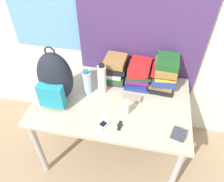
{
  "coord_description": "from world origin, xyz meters",
  "views": [
    {
      "loc": [
        0.26,
        -0.87,
        2.07
      ],
      "look_at": [
        0.0,
        0.41,
        0.85
      ],
      "focal_mm": 35.0,
      "sensor_mm": 36.0,
      "label": 1
    }
  ],
  "objects_px": {
    "water_bottle": "(87,82)",
    "sports_bottle": "(102,79)",
    "sunscreen_bottle": "(126,107)",
    "book_stack_left": "(115,70)",
    "book_stack_center": "(139,73)",
    "backpack": "(55,79)",
    "book_stack_right": "(164,74)",
    "sunglasses_case": "(132,98)",
    "wristwatch": "(120,125)",
    "camera_pouch": "(179,134)",
    "cell_phone": "(103,124)"
  },
  "relations": [
    {
      "from": "book_stack_left",
      "to": "wristwatch",
      "type": "distance_m",
      "value": 0.55
    },
    {
      "from": "book_stack_right",
      "to": "sunscreen_bottle",
      "type": "relative_size",
      "value": 2.0
    },
    {
      "from": "sports_bottle",
      "to": "camera_pouch",
      "type": "height_order",
      "value": "sports_bottle"
    },
    {
      "from": "sports_bottle",
      "to": "camera_pouch",
      "type": "bearing_deg",
      "value": -29.5
    },
    {
      "from": "book_stack_right",
      "to": "sunscreen_bottle",
      "type": "height_order",
      "value": "book_stack_right"
    },
    {
      "from": "water_bottle",
      "to": "sunglasses_case",
      "type": "xyz_separation_m",
      "value": [
        0.4,
        -0.02,
        -0.09
      ]
    },
    {
      "from": "camera_pouch",
      "to": "sunglasses_case",
      "type": "bearing_deg",
      "value": 140.26
    },
    {
      "from": "sports_bottle",
      "to": "cell_phone",
      "type": "distance_m",
      "value": 0.41
    },
    {
      "from": "sunscreen_bottle",
      "to": "cell_phone",
      "type": "bearing_deg",
      "value": -134.51
    },
    {
      "from": "book_stack_right",
      "to": "sunglasses_case",
      "type": "distance_m",
      "value": 0.35
    },
    {
      "from": "sunglasses_case",
      "to": "wristwatch",
      "type": "relative_size",
      "value": 1.65
    },
    {
      "from": "water_bottle",
      "to": "sports_bottle",
      "type": "relative_size",
      "value": 0.82
    },
    {
      "from": "book_stack_center",
      "to": "wristwatch",
      "type": "relative_size",
      "value": 3.11
    },
    {
      "from": "sports_bottle",
      "to": "sunglasses_case",
      "type": "bearing_deg",
      "value": -11.32
    },
    {
      "from": "sunglasses_case",
      "to": "cell_phone",
      "type": "bearing_deg",
      "value": -119.12
    },
    {
      "from": "cell_phone",
      "to": "water_bottle",
      "type": "bearing_deg",
      "value": 123.27
    },
    {
      "from": "wristwatch",
      "to": "sports_bottle",
      "type": "bearing_deg",
      "value": 121.79
    },
    {
      "from": "sunglasses_case",
      "to": "camera_pouch",
      "type": "height_order",
      "value": "camera_pouch"
    },
    {
      "from": "cell_phone",
      "to": "book_stack_left",
      "type": "bearing_deg",
      "value": 91.8
    },
    {
      "from": "book_stack_left",
      "to": "cell_phone",
      "type": "bearing_deg",
      "value": -88.2
    },
    {
      "from": "sunglasses_case",
      "to": "backpack",
      "type": "bearing_deg",
      "value": -169.66
    },
    {
      "from": "book_stack_left",
      "to": "book_stack_right",
      "type": "relative_size",
      "value": 0.8
    },
    {
      "from": "book_stack_right",
      "to": "backpack",
      "type": "bearing_deg",
      "value": -158.54
    },
    {
      "from": "sunscreen_bottle",
      "to": "water_bottle",
      "type": "bearing_deg",
      "value": 153.76
    },
    {
      "from": "book_stack_center",
      "to": "sunscreen_bottle",
      "type": "xyz_separation_m",
      "value": [
        -0.05,
        -0.39,
        -0.04
      ]
    },
    {
      "from": "wristwatch",
      "to": "book_stack_left",
      "type": "bearing_deg",
      "value": 105.04
    },
    {
      "from": "book_stack_left",
      "to": "sunglasses_case",
      "type": "relative_size",
      "value": 1.57
    },
    {
      "from": "book_stack_left",
      "to": "sports_bottle",
      "type": "distance_m",
      "value": 0.19
    },
    {
      "from": "book_stack_center",
      "to": "sunglasses_case",
      "type": "height_order",
      "value": "book_stack_center"
    },
    {
      "from": "backpack",
      "to": "book_stack_center",
      "type": "xyz_separation_m",
      "value": [
        0.63,
        0.34,
        -0.11
      ]
    },
    {
      "from": "sports_bottle",
      "to": "sunscreen_bottle",
      "type": "xyz_separation_m",
      "value": [
        0.24,
        -0.22,
        -0.07
      ]
    },
    {
      "from": "book_stack_left",
      "to": "water_bottle",
      "type": "distance_m",
      "value": 0.29
    },
    {
      "from": "water_bottle",
      "to": "sunglasses_case",
      "type": "relative_size",
      "value": 1.53
    },
    {
      "from": "backpack",
      "to": "book_stack_right",
      "type": "xyz_separation_m",
      "value": [
        0.85,
        0.33,
        -0.07
      ]
    },
    {
      "from": "book_stack_right",
      "to": "sports_bottle",
      "type": "bearing_deg",
      "value": -161.8
    },
    {
      "from": "water_bottle",
      "to": "sunglasses_case",
      "type": "height_order",
      "value": "water_bottle"
    },
    {
      "from": "sports_bottle",
      "to": "book_stack_right",
      "type": "bearing_deg",
      "value": 18.2
    },
    {
      "from": "book_stack_center",
      "to": "cell_phone",
      "type": "bearing_deg",
      "value": -110.09
    },
    {
      "from": "book_stack_left",
      "to": "sunglasses_case",
      "type": "distance_m",
      "value": 0.31
    },
    {
      "from": "water_bottle",
      "to": "sunscreen_bottle",
      "type": "height_order",
      "value": "water_bottle"
    },
    {
      "from": "cell_phone",
      "to": "camera_pouch",
      "type": "bearing_deg",
      "value": 0.68
    },
    {
      "from": "sunglasses_case",
      "to": "camera_pouch",
      "type": "xyz_separation_m",
      "value": [
        0.37,
        -0.31,
        0.01
      ]
    },
    {
      "from": "sports_bottle",
      "to": "water_bottle",
      "type": "bearing_deg",
      "value": -162.39
    },
    {
      "from": "book_stack_center",
      "to": "wristwatch",
      "type": "distance_m",
      "value": 0.54
    },
    {
      "from": "book_stack_left",
      "to": "book_stack_center",
      "type": "distance_m",
      "value": 0.22
    },
    {
      "from": "backpack",
      "to": "sunglasses_case",
      "type": "relative_size",
      "value": 3.29
    },
    {
      "from": "book_stack_left",
      "to": "book_stack_right",
      "type": "distance_m",
      "value": 0.43
    },
    {
      "from": "water_bottle",
      "to": "sports_bottle",
      "type": "height_order",
      "value": "sports_bottle"
    },
    {
      "from": "sunscreen_bottle",
      "to": "backpack",
      "type": "bearing_deg",
      "value": 174.65
    },
    {
      "from": "backpack",
      "to": "water_bottle",
      "type": "distance_m",
      "value": 0.27
    }
  ]
}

